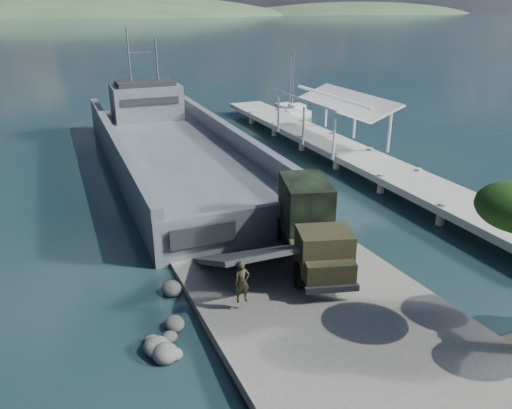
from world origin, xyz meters
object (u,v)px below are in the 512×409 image
sailboat_near (290,116)px  military_truck (311,224)px  sailboat_far (293,110)px  pier (336,140)px  landing_craft (175,157)px  soldier (242,290)px

sailboat_near → military_truck: bearing=-107.9°
sailboat_far → pier: bearing=-105.9°
pier → military_truck: size_ratio=5.39×
sailboat_near → sailboat_far: (1.72, 2.69, 0.02)m
sailboat_near → landing_craft: bearing=-135.7°
soldier → sailboat_near: bearing=62.4°
landing_craft → soldier: landing_craft is taller
sailboat_far → landing_craft: bearing=-140.5°
military_truck → soldier: military_truck is taller
pier → military_truck: pier is taller
pier → sailboat_near: bearing=77.8°
soldier → sailboat_far: sailboat_far is taller
pier → sailboat_far: sailboat_far is taller
landing_craft → military_truck: landing_craft is taller
pier → landing_craft: size_ratio=1.14×
sailboat_near → sailboat_far: bearing=64.5°
pier → landing_craft: bearing=169.1°
pier → sailboat_near: 15.91m
soldier → sailboat_near: size_ratio=0.26×
landing_craft → military_truck: (2.23, -18.76, 1.37)m
pier → sailboat_far: 18.93m
military_truck → sailboat_far: size_ratio=1.07×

